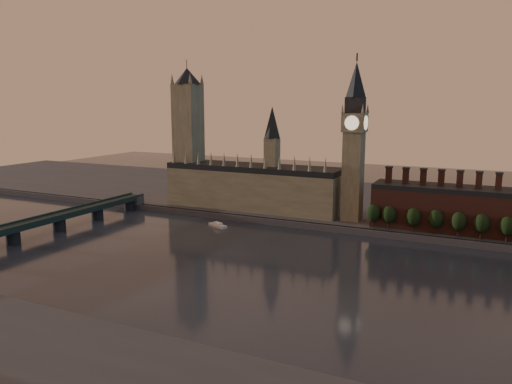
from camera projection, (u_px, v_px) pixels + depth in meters
ground at (270, 274)px, 237.57m from camera, size 900.00×900.00×0.00m
north_bank at (362, 203)px, 395.07m from camera, size 900.00×182.00×4.00m
palace_of_westminster at (254, 185)px, 363.12m from camera, size 130.00×30.30×74.00m
victoria_tower at (188, 131)px, 380.27m from camera, size 24.00×24.00×108.00m
big_ben at (354, 140)px, 320.73m from camera, size 15.00×15.00×107.00m
chimney_block at (467, 209)px, 297.77m from camera, size 110.00×25.00×37.00m
embankment_tree_0 at (373, 213)px, 307.11m from camera, size 8.60×8.60×14.88m
embankment_tree_1 at (389, 215)px, 302.97m from camera, size 8.60×8.60×14.88m
embankment_tree_2 at (413, 217)px, 296.76m from camera, size 8.60×8.60×14.88m
embankment_tree_3 at (436, 219)px, 292.24m from camera, size 8.60×8.60×14.88m
embankment_tree_4 at (459, 221)px, 285.96m from camera, size 8.60×8.60×14.88m
embankment_tree_5 at (482, 224)px, 280.76m from camera, size 8.60×8.60×14.88m
embankment_tree_6 at (507, 226)px, 274.79m from camera, size 8.60×8.60×14.88m
westminster_bridge at (33, 226)px, 300.04m from camera, size 14.00×200.00×11.55m
river_boat at (218, 225)px, 327.67m from camera, size 15.61×9.88×3.02m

